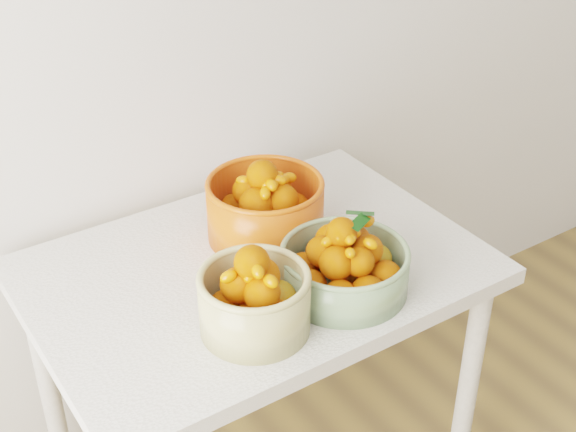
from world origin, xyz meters
The scene contains 4 objects.
table centered at (-0.20, 1.60, 0.65)m, with size 1.00×0.70×0.75m.
bowl_cream centered at (-0.31, 1.41, 0.82)m, with size 0.24×0.24×0.19m.
bowl_green centered at (-0.09, 1.42, 0.81)m, with size 0.31×0.31×0.18m.
bowl_orange centered at (-0.12, 1.69, 0.83)m, with size 0.32×0.32×0.20m.
Camera 1 is at (-0.95, 0.33, 1.80)m, focal length 50.00 mm.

